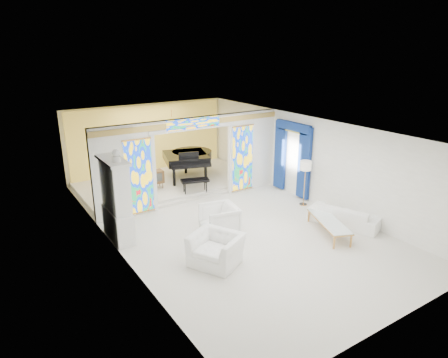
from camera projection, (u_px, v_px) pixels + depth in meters
floor at (224, 220)px, 12.71m from camera, size 12.00×12.00×0.00m
ceiling at (224, 127)px, 11.76m from camera, size 7.00×12.00×0.02m
wall_back at (148, 139)px, 17.02m from camera, size 7.00×0.02×3.00m
wall_front at (398, 259)px, 7.46m from camera, size 7.00×0.02×3.00m
wall_left at (112, 198)px, 10.44m from camera, size 0.02×12.00×3.00m
wall_right at (308, 159)px, 14.04m from camera, size 0.02×12.00×3.00m
partition_wall at (193, 156)px, 13.78m from camera, size 7.00×0.22×3.00m
stained_glass_left at (139, 177)px, 12.76m from camera, size 0.90×0.04×2.40m
stained_glass_right at (242, 158)px, 14.85m from camera, size 0.90×0.04×2.40m
stained_glass_transom at (194, 123)px, 13.32m from camera, size 2.00×0.04×0.34m
alcove_platform at (169, 182)px, 15.95m from camera, size 6.80×3.80×0.18m
gold_curtain_back at (149, 140)px, 16.92m from camera, size 6.70×0.10×2.90m
chandelier at (172, 121)px, 15.19m from camera, size 0.48×0.48×0.30m
blue_drapes at (292, 153)px, 14.52m from camera, size 0.14×1.85×2.65m
china_cabinet at (116, 200)px, 11.16m from camera, size 0.56×1.46×2.72m
armchair_left at (216, 249)px, 10.08m from camera, size 1.52×1.58×0.79m
armchair_right at (219, 220)px, 11.62m from camera, size 1.16×1.13×0.91m
sofa at (344, 215)px, 12.32m from camera, size 1.52×2.29×0.62m
side_table at (210, 235)px, 10.87m from camera, size 0.61×0.61×0.58m
vase at (210, 225)px, 10.78m from camera, size 0.22×0.22×0.18m
coffee_table at (329, 221)px, 11.68m from camera, size 1.29×2.02×0.43m
floor_lamp at (306, 168)px, 13.53m from camera, size 0.48×0.48×1.59m
grand_piano at (189, 157)px, 16.05m from camera, size 2.51×3.24×1.24m
tv_console at (155, 177)px, 14.90m from camera, size 0.59×0.41×0.68m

